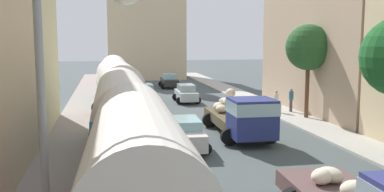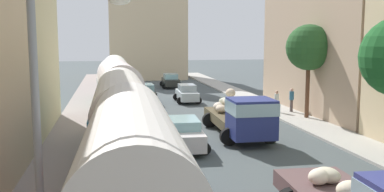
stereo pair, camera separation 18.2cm
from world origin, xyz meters
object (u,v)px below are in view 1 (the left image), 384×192
Objects in this scene: parked_bus_3 at (115,77)px; parked_bus_0 at (137,174)px; car_1 at (169,81)px; parked_bus_1 at (123,113)px; pedestrian_0 at (291,99)px; car_2 at (183,133)px; pedestrian_2 at (276,100)px; cargo_truck_1 at (242,116)px; car_0 at (186,93)px; car_3 at (144,94)px; streetlamp_near at (57,119)px; parked_bus_2 at (117,89)px.

parked_bus_0 is at bearing -90.00° from parked_bus_3.
car_1 is at bearing 58.60° from parked_bus_3.
pedestrian_0 is at bearing 38.26° from parked_bus_1.
pedestrian_2 reaches higher than car_2.
car_0 is at bearing 92.13° from cargo_truck_1.
cargo_truck_1 is at bearing -73.66° from car_3.
car_1 is 26.82m from car_2.
parked_bus_3 is at bearing 146.55° from pedestrian_0.
parked_bus_1 is at bearing -109.55° from car_0.
car_0 is 0.95× the size of car_3.
streetlamp_near is (-1.62, -1.31, 1.63)m from parked_bus_0.
parked_bus_2 is at bearing -106.85° from car_3.
parked_bus_2 is 9.00m from parked_bus_3.
streetlamp_near reaches higher than car_1.
car_1 is (6.15, 37.08, -1.44)m from parked_bus_0.
pedestrian_0 is (5.92, 6.81, -0.17)m from cargo_truck_1.
car_1 is 39.29m from streetlamp_near.
parked_bus_3 is at bearing 100.16° from car_2.
parked_bus_2 is 2.39× the size of car_3.
car_1 is 0.99× the size of car_3.
parked_bus_0 reaches higher than car_1.
car_1 reaches higher than car_2.
parked_bus_1 is 17.92m from car_0.
pedestrian_2 is at bearing -38.42° from car_3.
cargo_truck_1 is 3.88m from car_2.
streetlamp_near is at bearing -105.64° from car_0.
car_0 is at bearing 132.42° from pedestrian_0.
car_2 is 12.99m from streetlamp_near.
parked_bus_3 is 4.40× the size of pedestrian_0.
car_1 is at bearing 78.56° from streetlamp_near.
streetlamp_near is (-4.59, -11.76, 3.06)m from car_2.
cargo_truck_1 is 9.03m from pedestrian_0.
car_0 is at bearing 74.36° from streetlamp_near.
parked_bus_0 is at bearing -103.03° from car_0.
pedestrian_2 is at bearing 175.67° from pedestrian_0.
car_1 is 2.40× the size of pedestrian_2.
parked_bus_2 reaches higher than car_0.
streetlamp_near is (-14.04, -20.11, 2.76)m from pedestrian_0.
parked_bus_0 is 2.03× the size of car_2.
parked_bus_2 is 5.77× the size of pedestrian_2.
car_1 is at bearing 77.64° from parked_bus_1.
streetlamp_near is at bearing -121.41° from cargo_truck_1.
pedestrian_0 is 0.29× the size of streetlamp_near.
cargo_truck_1 is 4.49× the size of pedestrian_2.
parked_bus_0 reaches higher than car_0.
parked_bus_1 is 1.21× the size of parked_bus_3.
parked_bus_2 reaches higher than parked_bus_3.
parked_bus_1 is 18.00m from parked_bus_3.
cargo_truck_1 is at bearing -124.91° from pedestrian_2.
parked_bus_2 is at bearing 90.00° from parked_bus_0.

